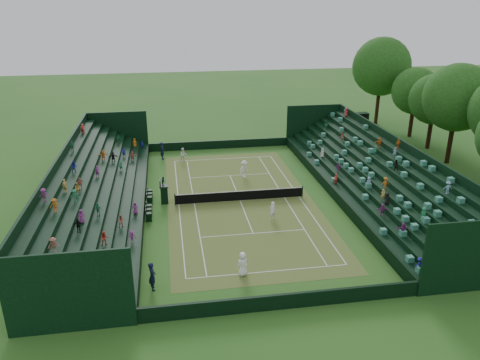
# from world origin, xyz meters

# --- Properties ---
(ground) EXTENTS (160.00, 160.00, 0.00)m
(ground) POSITION_xyz_m (0.00, 0.00, 0.00)
(ground) COLOR #26601E
(ground) RESTS_ON ground
(court_surface) EXTENTS (12.97, 26.77, 0.01)m
(court_surface) POSITION_xyz_m (0.00, 0.00, 0.01)
(court_surface) COLOR #3B6C24
(court_surface) RESTS_ON ground
(perimeter_wall_north) EXTENTS (17.17, 0.20, 1.00)m
(perimeter_wall_north) POSITION_xyz_m (0.00, 15.88, 0.50)
(perimeter_wall_north) COLOR black
(perimeter_wall_north) RESTS_ON ground
(perimeter_wall_south) EXTENTS (17.17, 0.20, 1.00)m
(perimeter_wall_south) POSITION_xyz_m (0.00, -15.88, 0.50)
(perimeter_wall_south) COLOR black
(perimeter_wall_south) RESTS_ON ground
(perimeter_wall_east) EXTENTS (0.20, 31.77, 1.00)m
(perimeter_wall_east) POSITION_xyz_m (8.48, 0.00, 0.50)
(perimeter_wall_east) COLOR black
(perimeter_wall_east) RESTS_ON ground
(perimeter_wall_west) EXTENTS (0.20, 31.77, 1.00)m
(perimeter_wall_west) POSITION_xyz_m (-8.48, 0.00, 0.50)
(perimeter_wall_west) COLOR black
(perimeter_wall_west) RESTS_ON ground
(north_grandstand) EXTENTS (6.60, 32.00, 4.90)m
(north_grandstand) POSITION_xyz_m (12.66, 0.00, 1.55)
(north_grandstand) COLOR black
(north_grandstand) RESTS_ON ground
(south_grandstand) EXTENTS (6.60, 32.00, 4.90)m
(south_grandstand) POSITION_xyz_m (-12.66, 0.00, 1.55)
(south_grandstand) COLOR black
(south_grandstand) RESTS_ON ground
(tennis_net) EXTENTS (11.67, 0.10, 1.06)m
(tennis_net) POSITION_xyz_m (0.00, 0.00, 0.53)
(tennis_net) COLOR black
(tennis_net) RESTS_ON ground
(scoreboard_tower) EXTENTS (2.00, 1.00, 3.70)m
(scoreboard_tower) POSITION_xyz_m (17.75, 16.00, 3.14)
(scoreboard_tower) COLOR black
(scoreboard_tower) RESTS_ON ground
(tree_row) EXTENTS (9.91, 36.58, 12.16)m
(tree_row) POSITION_xyz_m (24.27, 10.31, 7.09)
(tree_row) COLOR black
(tree_row) RESTS_ON ground
(umpire_chair) EXTENTS (0.79, 0.79, 2.50)m
(umpire_chair) POSITION_xyz_m (-6.71, 0.56, 1.07)
(umpire_chair) COLOR black
(umpire_chair) RESTS_ON ground
(courtside_chairs) EXTENTS (0.47, 5.44, 1.01)m
(courtside_chairs) POSITION_xyz_m (-8.02, -0.33, 0.38)
(courtside_chairs) COLOR black
(courtside_chairs) RESTS_ON ground
(player_near_west) EXTENTS (0.97, 0.83, 1.68)m
(player_near_west) POSITION_xyz_m (-1.76, -12.01, 0.84)
(player_near_west) COLOR white
(player_near_west) RESTS_ON ground
(player_near_east) EXTENTS (0.67, 0.54, 1.60)m
(player_near_east) POSITION_xyz_m (2.01, -4.22, 0.80)
(player_near_east) COLOR white
(player_near_east) RESTS_ON ground
(player_far_west) EXTENTS (0.89, 0.76, 1.59)m
(player_far_west) POSITION_xyz_m (-4.49, 11.64, 0.80)
(player_far_west) COLOR white
(player_far_west) RESTS_ON ground
(player_far_east) EXTENTS (1.34, 1.26, 1.82)m
(player_far_east) POSITION_xyz_m (1.35, 5.68, 0.91)
(player_far_east) COLOR white
(player_far_east) RESTS_ON ground
(line_judge_north) EXTENTS (0.48, 0.72, 1.98)m
(line_judge_north) POSITION_xyz_m (-6.77, 12.88, 0.99)
(line_judge_north) COLOR black
(line_judge_north) RESTS_ON ground
(line_judge_south) EXTENTS (0.58, 0.77, 1.90)m
(line_judge_south) POSITION_xyz_m (-7.56, -12.68, 0.95)
(line_judge_south) COLOR black
(line_judge_south) RESTS_ON ground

